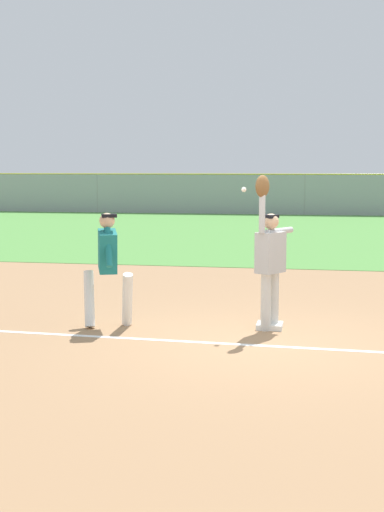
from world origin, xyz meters
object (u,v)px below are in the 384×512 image
(parked_car_blue, at_px, (289,198))
(fielder, at_px, (270,255))
(first_base, at_px, (270,326))
(parked_car_green, at_px, (203,198))
(runner, at_px, (108,261))
(baseball, at_px, (244,190))

(parked_car_blue, bearing_deg, fielder, -89.54)
(first_base, bearing_deg, parked_car_blue, 92.03)
(fielder, bearing_deg, parked_car_green, -47.44)
(parked_car_green, distance_m, parked_car_blue, 4.95)
(first_base, height_order, runner, runner)
(first_base, height_order, baseball, baseball)
(runner, xyz_separation_m, parked_car_green, (-3.62, 30.51, -0.32))
(fielder, height_order, parked_car_blue, fielder)
(runner, relative_size, parked_car_blue, 0.39)
(runner, relative_size, baseball, 23.24)
(runner, height_order, baseball, baseball)
(fielder, bearing_deg, first_base, -66.63)
(baseball, bearing_deg, parked_car_green, 100.54)
(fielder, xyz_separation_m, runner, (-2.39, -0.26, -0.12))
(first_base, relative_size, runner, 0.22)
(runner, bearing_deg, parked_car_green, 75.99)
(fielder, height_order, baseball, fielder)
(baseball, relative_size, parked_car_blue, 0.02)
(parked_car_green, height_order, parked_car_blue, same)
(parked_car_green, relative_size, parked_car_blue, 1.01)
(baseball, distance_m, parked_car_blue, 30.30)
(fielder, xyz_separation_m, baseball, (-0.39, 0.03, 0.95))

